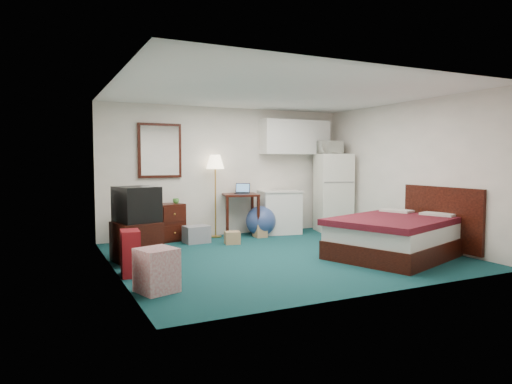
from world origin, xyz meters
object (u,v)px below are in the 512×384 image
kitchen_counter (280,213)px  tv_stand (136,242)px  suitcase (130,253)px  dresser (156,223)px  desk (240,215)px  floor_lamp (215,196)px  fridge (333,193)px  bed (394,238)px

kitchen_counter → tv_stand: (-3.12, -1.38, -0.13)m
kitchen_counter → suitcase: bearing=-136.9°
dresser → desk: desk is taller
floor_lamp → tv_stand: 2.40m
fridge → suitcase: fridge is taller
kitchen_counter → dresser: bearing=-171.4°
desk → suitcase: 3.32m
bed → dresser: bearing=116.9°
dresser → desk: bearing=-18.5°
dresser → floor_lamp: floor_lamp is taller
desk → kitchen_counter: kitchen_counter is taller
tv_stand → dresser: bearing=55.0°
fridge → desk: bearing=-172.2°
desk → kitchen_counter: size_ratio=0.99×
fridge → tv_stand: bearing=-149.8°
dresser → floor_lamp: bearing=-13.3°
desk → floor_lamp: bearing=179.5°
fridge → tv_stand: 4.44m
tv_stand → suitcase: 0.82m
desk → fridge: size_ratio=0.52×
kitchen_counter → fridge: (1.13, -0.24, 0.38)m
desk → tv_stand: (-2.26, -1.40, -0.12)m
tv_stand → suitcase: size_ratio=1.08×
kitchen_counter → tv_stand: bearing=-146.0°
tv_stand → desk: bearing=20.2°
desk → tv_stand: size_ratio=1.31×
dresser → bed: bearing=-60.3°
dresser → kitchen_counter: size_ratio=1.19×
fridge → tv_stand: (-4.26, -1.14, -0.51)m
dresser → bed: dresser is taller
floor_lamp → suitcase: size_ratio=2.69×
bed → tv_stand: 3.86m
tv_stand → fridge: bearing=3.5°
dresser → tv_stand: 1.58m
floor_lamp → bed: (1.81, -2.90, -0.49)m
kitchen_counter → bed: 2.80m
dresser → desk: 1.64m
desk → kitchen_counter: bearing=12.6°
desk → suitcase: bearing=-124.7°
desk → bed: bearing=-50.2°
suitcase → fridge: bearing=28.7°
floor_lamp → tv_stand: size_ratio=2.50×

